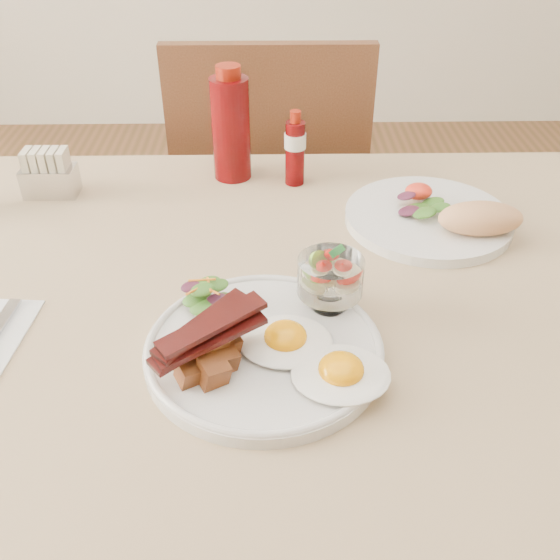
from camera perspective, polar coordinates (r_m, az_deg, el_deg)
The scene contains 11 objects.
table at distance 0.89m, azimuth -0.79°, elevation -5.68°, with size 1.33×0.88×0.75m.
chair_far at distance 1.52m, azimuth -0.92°, elevation 7.08°, with size 0.42×0.42×0.93m.
main_plate at distance 0.74m, azimuth -1.48°, elevation -6.42°, with size 0.28×0.28×0.02m, color silver.
fried_eggs at distance 0.71m, azimuth 2.97°, elevation -6.86°, with size 0.18×0.16×0.03m.
bacon_potato_pile at distance 0.69m, azimuth -6.61°, elevation -6.06°, with size 0.13×0.12×0.06m.
side_salad at distance 0.78m, azimuth -6.77°, elevation -1.44°, with size 0.07×0.07×0.04m.
fruit_cup at distance 0.76m, azimuth 4.61°, elevation 0.33°, with size 0.08×0.08×0.08m.
second_plate at distance 1.00m, azimuth 14.43°, elevation 5.63°, with size 0.26×0.26×0.07m.
ketchup_bottle at distance 1.10m, azimuth -4.52°, elevation 13.78°, with size 0.07×0.07×0.20m.
hot_sauce_bottle at distance 1.08m, azimuth 1.38°, elevation 11.87°, with size 0.04×0.04×0.13m.
sugar_caddy at distance 1.13m, azimuth -20.36°, elevation 8.97°, with size 0.09×0.05×0.08m.
Camera 1 is at (0.00, -0.67, 1.25)m, focal length 40.00 mm.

